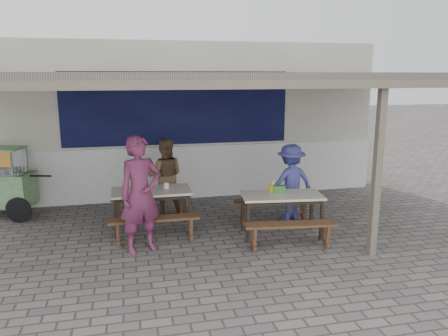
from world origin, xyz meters
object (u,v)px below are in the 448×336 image
at_px(patron_wall_side, 165,176).
at_px(bench_right_wall, 273,206).
at_px(patron_right_table, 291,182).
at_px(patron_street_side, 141,195).
at_px(bench_left_wall, 150,202).
at_px(bench_right_street, 291,230).
at_px(condiment_jar, 166,186).
at_px(table_right, 282,199).
at_px(table_left, 151,194).
at_px(vendor_cart, 0,180).
at_px(donation_box, 279,189).
at_px(tissue_box, 273,188).
at_px(condiment_bowl, 144,189).
at_px(bench_left_street, 155,224).

bearing_deg(patron_wall_side, bench_right_wall, 159.17).
bearing_deg(patron_wall_side, patron_right_table, 167.28).
height_order(patron_street_side, patron_wall_side, patron_street_side).
relative_size(bench_left_wall, bench_right_street, 1.00).
bearing_deg(condiment_jar, patron_street_side, -116.12).
distance_m(table_right, patron_wall_side, 2.58).
bearing_deg(table_left, patron_right_table, 0.81).
bearing_deg(bench_left_wall, patron_right_table, -13.35).
relative_size(vendor_cart, donation_box, 8.88).
relative_size(bench_right_wall, condiment_jar, 14.94).
height_order(bench_right_street, donation_box, donation_box).
xyz_separation_m(table_left, bench_right_wall, (2.27, -0.14, -0.33)).
bearing_deg(table_left, patron_wall_side, 71.41).
bearing_deg(bench_right_wall, donation_box, -92.57).
bearing_deg(bench_left_wall, condiment_jar, -65.39).
bearing_deg(condiment_jar, donation_box, -22.06).
bearing_deg(donation_box, patron_street_side, -174.12).
distance_m(bench_right_street, patron_right_table, 1.63).
height_order(patron_wall_side, tissue_box, patron_wall_side).
relative_size(patron_right_table, condiment_jar, 14.64).
height_order(table_left, donation_box, donation_box).
bearing_deg(vendor_cart, table_left, -9.96).
height_order(table_right, tissue_box, tissue_box).
bearing_deg(condiment_bowl, patron_street_side, -95.84).
relative_size(bench_left_street, bench_right_street, 1.00).
relative_size(table_right, tissue_box, 11.26).
bearing_deg(table_right, bench_right_wall, 90.00).
xyz_separation_m(vendor_cart, condiment_jar, (3.13, -1.35, 0.04)).
relative_size(bench_right_wall, donation_box, 7.46).
bearing_deg(vendor_cart, patron_right_table, 2.31).
bearing_deg(donation_box, condiment_bowl, 163.25).
distance_m(bench_right_street, patron_wall_side, 3.05).
bearing_deg(bench_left_street, donation_box, -0.68).
bearing_deg(tissue_box, donation_box, -58.44).
bearing_deg(bench_left_street, bench_left_wall, 90.00).
height_order(bench_right_wall, patron_street_side, patron_street_side).
bearing_deg(bench_right_wall, bench_left_street, -160.00).
height_order(table_right, condiment_bowl, condiment_bowl).
relative_size(table_right, vendor_cart, 0.81).
relative_size(patron_wall_side, donation_box, 7.54).
distance_m(bench_right_street, bench_right_wall, 1.31).
bearing_deg(patron_street_side, donation_box, -15.05).
xyz_separation_m(table_left, patron_right_table, (2.67, 0.03, 0.07)).
xyz_separation_m(table_right, condiment_jar, (-1.91, 0.86, 0.13)).
relative_size(table_right, bench_right_street, 0.97).
xyz_separation_m(patron_street_side, donation_box, (2.39, 0.25, -0.12)).
height_order(bench_left_wall, condiment_jar, condiment_jar).
bearing_deg(condiment_bowl, vendor_cart, 152.52).
distance_m(bench_right_wall, condiment_jar, 2.05).
bearing_deg(tissue_box, table_right, -66.85).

